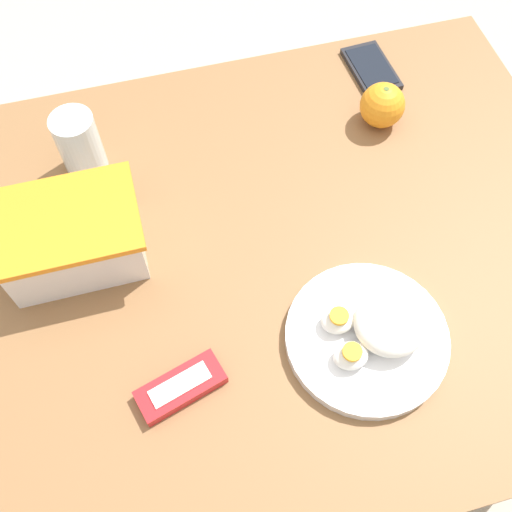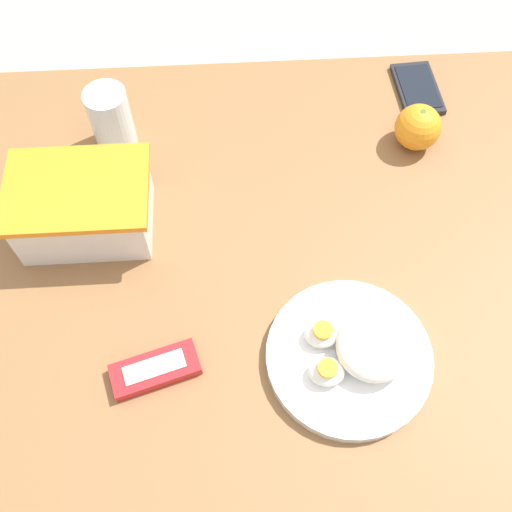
{
  "view_description": "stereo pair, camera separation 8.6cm",
  "coord_description": "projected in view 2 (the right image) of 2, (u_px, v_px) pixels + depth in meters",
  "views": [
    {
      "loc": [
        -0.09,
        -0.43,
        1.5
      ],
      "look_at": [
        0.02,
        -0.02,
        0.75
      ],
      "focal_mm": 42.0,
      "sensor_mm": 36.0,
      "label": 1
    },
    {
      "loc": [
        -0.01,
        -0.44,
        1.5
      ],
      "look_at": [
        0.02,
        -0.02,
        0.75
      ],
      "focal_mm": 42.0,
      "sensor_mm": 36.0,
      "label": 2
    }
  ],
  "objects": [
    {
      "name": "candy_bar",
      "position": [
        155.0,
        369.0,
        0.8
      ],
      "size": [
        0.13,
        0.08,
        0.02
      ],
      "color": "red",
      "rests_on": "table"
    },
    {
      "name": "drinking_glass",
      "position": [
        111.0,
        119.0,
        0.96
      ],
      "size": [
        0.07,
        0.07,
        0.11
      ],
      "color": "silver",
      "rests_on": "table"
    },
    {
      "name": "food_container",
      "position": [
        85.0,
        209.0,
        0.89
      ],
      "size": [
        0.21,
        0.15,
        0.1
      ],
      "color": "white",
      "rests_on": "table"
    },
    {
      "name": "orange_fruit",
      "position": [
        418.0,
        127.0,
        0.97
      ],
      "size": [
        0.08,
        0.08,
        0.08
      ],
      "color": "orange",
      "rests_on": "table"
    },
    {
      "name": "rice_plate",
      "position": [
        354.0,
        354.0,
        0.8
      ],
      "size": [
        0.23,
        0.23,
        0.06
      ],
      "color": "white",
      "rests_on": "table"
    },
    {
      "name": "ground_plane",
      "position": [
        249.0,
        396.0,
        1.52
      ],
      "size": [
        10.0,
        10.0,
        0.0
      ],
      "primitive_type": "plane",
      "color": "#B2A899"
    },
    {
      "name": "cell_phone",
      "position": [
        417.0,
        89.0,
        1.06
      ],
      "size": [
        0.08,
        0.13,
        0.01
      ],
      "color": "#232328",
      "rests_on": "table"
    },
    {
      "name": "table",
      "position": [
        245.0,
        285.0,
        0.98
      ],
      "size": [
        1.13,
        0.82,
        0.72
      ],
      "color": "brown",
      "rests_on": "ground_plane"
    }
  ]
}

